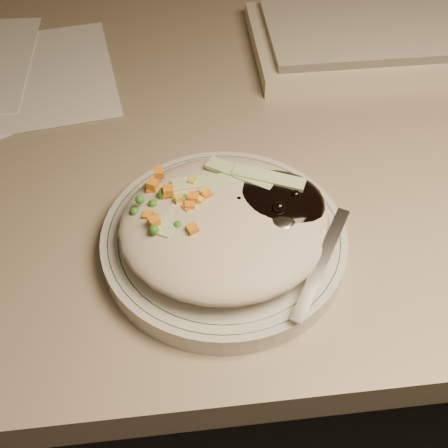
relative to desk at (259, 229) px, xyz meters
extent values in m
cube|color=gray|center=(0.00, 0.00, 0.18)|extent=(1.40, 0.70, 0.04)
cylinder|color=beige|center=(-0.07, -0.19, 0.21)|extent=(0.23, 0.23, 0.02)
torus|color=#144723|center=(-0.07, -0.19, 0.22)|extent=(0.22, 0.22, 0.00)
torus|color=#144723|center=(-0.07, -0.19, 0.22)|extent=(0.20, 0.20, 0.00)
ellipsoid|color=#BDB499|center=(-0.07, -0.20, 0.24)|extent=(0.19, 0.18, 0.04)
ellipsoid|color=black|center=(-0.03, -0.18, 0.25)|extent=(0.10, 0.09, 0.03)
ellipsoid|color=orange|center=(-0.12, -0.18, 0.24)|extent=(0.08, 0.08, 0.02)
sphere|color=black|center=(-0.06, -0.18, 0.25)|extent=(0.01, 0.01, 0.01)
sphere|color=black|center=(-0.03, -0.18, 0.25)|extent=(0.01, 0.01, 0.01)
sphere|color=black|center=(-0.01, -0.18, 0.26)|extent=(0.01, 0.01, 0.01)
sphere|color=black|center=(-0.01, -0.17, 0.25)|extent=(0.01, 0.01, 0.01)
sphere|color=black|center=(-0.02, -0.20, 0.26)|extent=(0.01, 0.01, 0.01)
sphere|color=black|center=(-0.03, -0.18, 0.25)|extent=(0.01, 0.01, 0.01)
sphere|color=black|center=(-0.02, -0.17, 0.25)|extent=(0.01, 0.01, 0.01)
cube|color=orange|center=(-0.12, -0.17, 0.26)|extent=(0.01, 0.01, 0.01)
cube|color=orange|center=(-0.11, -0.19, 0.25)|extent=(0.01, 0.01, 0.01)
cube|color=orange|center=(-0.13, -0.15, 0.26)|extent=(0.01, 0.01, 0.01)
cube|color=orange|center=(-0.10, -0.18, 0.26)|extent=(0.01, 0.01, 0.01)
cube|color=orange|center=(-0.10, -0.19, 0.26)|extent=(0.01, 0.01, 0.01)
cube|color=orange|center=(-0.14, -0.15, 0.25)|extent=(0.01, 0.01, 0.01)
cube|color=orange|center=(-0.12, -0.17, 0.26)|extent=(0.01, 0.01, 0.01)
cube|color=orange|center=(-0.10, -0.19, 0.26)|extent=(0.01, 0.01, 0.01)
cube|color=orange|center=(-0.09, -0.17, 0.26)|extent=(0.01, 0.01, 0.01)
cube|color=orange|center=(-0.13, -0.15, 0.26)|extent=(0.01, 0.01, 0.01)
cube|color=orange|center=(-0.14, -0.20, 0.26)|extent=(0.01, 0.01, 0.01)
cube|color=orange|center=(-0.10, -0.21, 0.26)|extent=(0.01, 0.01, 0.01)
cube|color=orange|center=(-0.14, -0.19, 0.25)|extent=(0.01, 0.01, 0.01)
cube|color=orange|center=(-0.14, -0.16, 0.25)|extent=(0.01, 0.01, 0.01)
sphere|color=#388C28|center=(-0.10, -0.18, 0.25)|extent=(0.01, 0.01, 0.01)
sphere|color=#388C28|center=(-0.14, -0.21, 0.26)|extent=(0.01, 0.01, 0.01)
sphere|color=#388C28|center=(-0.14, -0.18, 0.26)|extent=(0.01, 0.01, 0.01)
sphere|color=#388C28|center=(-0.15, -0.18, 0.26)|extent=(0.01, 0.01, 0.01)
sphere|color=#388C28|center=(-0.11, -0.17, 0.25)|extent=(0.01, 0.01, 0.01)
sphere|color=#388C28|center=(-0.10, -0.20, 0.25)|extent=(0.01, 0.01, 0.01)
sphere|color=#388C28|center=(-0.12, -0.18, 0.25)|extent=(0.01, 0.01, 0.01)
sphere|color=#388C28|center=(-0.12, -0.20, 0.25)|extent=(0.01, 0.01, 0.01)
sphere|color=#388C28|center=(-0.15, -0.18, 0.25)|extent=(0.01, 0.01, 0.01)
sphere|color=#388C28|center=(-0.12, -0.17, 0.26)|extent=(0.01, 0.01, 0.01)
sphere|color=#388C28|center=(-0.13, -0.17, 0.26)|extent=(0.01, 0.01, 0.01)
sphere|color=#388C28|center=(-0.13, -0.19, 0.25)|extent=(0.01, 0.01, 0.01)
sphere|color=#388C28|center=(-0.11, -0.21, 0.26)|extent=(0.01, 0.01, 0.01)
sphere|color=#388C28|center=(-0.08, -0.16, 0.25)|extent=(0.01, 0.01, 0.01)
cube|color=yellow|center=(-0.11, -0.17, 0.25)|extent=(0.01, 0.01, 0.01)
cube|color=yellow|center=(-0.09, -0.18, 0.26)|extent=(0.01, 0.01, 0.01)
cube|color=yellow|center=(-0.12, -0.17, 0.25)|extent=(0.01, 0.01, 0.01)
cube|color=yellow|center=(-0.11, -0.18, 0.26)|extent=(0.01, 0.01, 0.01)
cube|color=yellow|center=(-0.12, -0.18, 0.25)|extent=(0.01, 0.01, 0.01)
cube|color=yellow|center=(-0.09, -0.17, 0.26)|extent=(0.01, 0.01, 0.01)
cube|color=yellow|center=(-0.10, -0.16, 0.26)|extent=(0.01, 0.01, 0.01)
cube|color=yellow|center=(-0.11, -0.18, 0.25)|extent=(0.01, 0.01, 0.01)
cube|color=#B2D18C|center=(-0.08, -0.16, 0.26)|extent=(0.07, 0.02, 0.00)
cube|color=#B2D18C|center=(-0.05, -0.15, 0.26)|extent=(0.06, 0.05, 0.00)
cube|color=#B2D18C|center=(-0.11, -0.19, 0.26)|extent=(0.05, 0.07, 0.00)
cube|color=#B2D18C|center=(-0.03, -0.16, 0.26)|extent=(0.07, 0.04, 0.00)
ellipsoid|color=silver|center=(-0.02, -0.20, 0.25)|extent=(0.05, 0.06, 0.01)
cube|color=silver|center=(0.00, -0.25, 0.24)|extent=(0.07, 0.10, 0.03)
cube|color=beige|center=(0.26, 0.12, 0.21)|extent=(0.52, 0.19, 0.03)
camera|label=1|loc=(-0.12, -0.56, 0.66)|focal=50.00mm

